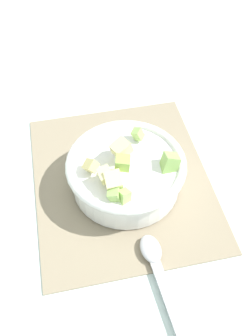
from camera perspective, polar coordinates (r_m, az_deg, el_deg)
name	(u,v)px	position (r m, az deg, el deg)	size (l,w,h in m)	color
ground_plane	(122,180)	(0.78, -0.63, -1.84)	(2.40, 2.40, 0.00)	silver
placemat	(122,179)	(0.78, -0.63, -1.70)	(0.42, 0.35, 0.01)	gray
salad_bowl	(126,172)	(0.74, 0.00, -0.55)	(0.23, 0.23, 0.11)	white
serving_spoon	(158,269)	(0.67, 4.79, -14.79)	(0.20, 0.04, 0.01)	#B7B7BC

